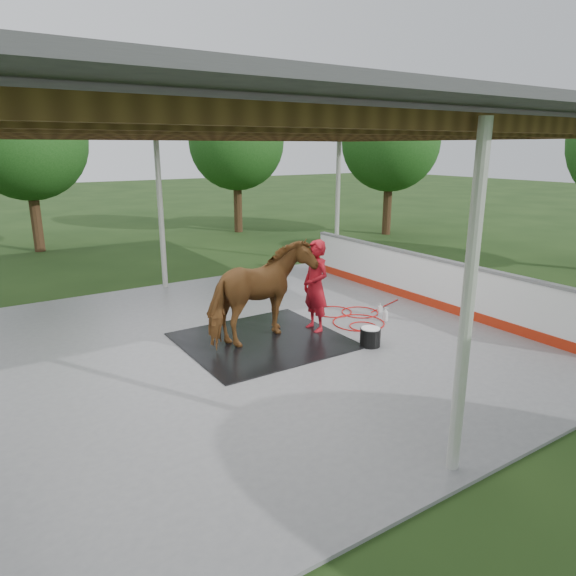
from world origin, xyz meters
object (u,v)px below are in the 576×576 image
horse (262,293)px  wash_bucket (370,337)px  dasher_board (424,281)px  handler (316,286)px

horse → wash_bucket: horse is taller
dasher_board → handler: 3.25m
wash_bucket → horse: bearing=139.9°
handler → wash_bucket: bearing=16.3°
horse → handler: size_ratio=1.19×
dasher_board → wash_bucket: dasher_board is taller
horse → dasher_board: bearing=-103.5°
horse → handler: (1.20, -0.06, -0.03)m
horse → handler: horse is taller
dasher_board → horse: 4.44m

